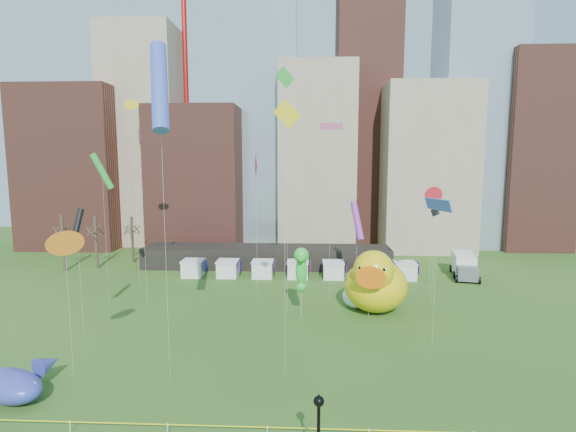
{
  "coord_description": "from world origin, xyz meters",
  "views": [
    {
      "loc": [
        2.3,
        -23.72,
        16.49
      ],
      "look_at": [
        0.73,
        11.14,
        12.0
      ],
      "focal_mm": 27.0,
      "sensor_mm": 36.0,
      "label": 1
    }
  ],
  "objects_px": {
    "small_duck": "(357,295)",
    "seahorse_green": "(301,266)",
    "lamppost": "(319,432)",
    "seahorse_purple": "(369,282)",
    "whale_inflatable": "(13,384)",
    "box_truck": "(464,265)",
    "big_duck": "(375,282)"
  },
  "relations": [
    {
      "from": "seahorse_green",
      "to": "box_truck",
      "type": "relative_size",
      "value": 0.94
    },
    {
      "from": "whale_inflatable",
      "to": "lamppost",
      "type": "height_order",
      "value": "lamppost"
    },
    {
      "from": "small_duck",
      "to": "seahorse_purple",
      "type": "relative_size",
      "value": 0.85
    },
    {
      "from": "lamppost",
      "to": "box_truck",
      "type": "bearing_deg",
      "value": 62.29
    },
    {
      "from": "seahorse_green",
      "to": "seahorse_purple",
      "type": "bearing_deg",
      "value": 1.74
    },
    {
      "from": "lamppost",
      "to": "seahorse_purple",
      "type": "bearing_deg",
      "value": 76.43
    },
    {
      "from": "seahorse_green",
      "to": "whale_inflatable",
      "type": "distance_m",
      "value": 26.37
    },
    {
      "from": "small_duck",
      "to": "seahorse_purple",
      "type": "bearing_deg",
      "value": -80.91
    },
    {
      "from": "small_duck",
      "to": "whale_inflatable",
      "type": "relative_size",
      "value": 0.65
    },
    {
      "from": "seahorse_purple",
      "to": "box_truck",
      "type": "relative_size",
      "value": 0.66
    },
    {
      "from": "lamppost",
      "to": "small_duck",
      "type": "bearing_deg",
      "value": 79.64
    },
    {
      "from": "seahorse_green",
      "to": "big_duck",
      "type": "bearing_deg",
      "value": 13.24
    },
    {
      "from": "seahorse_green",
      "to": "box_truck",
      "type": "height_order",
      "value": "seahorse_green"
    },
    {
      "from": "seahorse_green",
      "to": "seahorse_purple",
      "type": "height_order",
      "value": "seahorse_green"
    },
    {
      "from": "lamppost",
      "to": "box_truck",
      "type": "height_order",
      "value": "lamppost"
    },
    {
      "from": "lamppost",
      "to": "box_truck",
      "type": "relative_size",
      "value": 0.65
    },
    {
      "from": "big_duck",
      "to": "whale_inflatable",
      "type": "distance_m",
      "value": 33.62
    },
    {
      "from": "seahorse_green",
      "to": "seahorse_purple",
      "type": "relative_size",
      "value": 1.42
    },
    {
      "from": "small_duck",
      "to": "seahorse_green",
      "type": "height_order",
      "value": "seahorse_green"
    },
    {
      "from": "whale_inflatable",
      "to": "box_truck",
      "type": "distance_m",
      "value": 54.68
    },
    {
      "from": "big_duck",
      "to": "whale_inflatable",
      "type": "bearing_deg",
      "value": -130.5
    },
    {
      "from": "seahorse_purple",
      "to": "lamppost",
      "type": "distance_m",
      "value": 25.22
    },
    {
      "from": "big_duck",
      "to": "small_duck",
      "type": "height_order",
      "value": "big_duck"
    },
    {
      "from": "small_duck",
      "to": "seahorse_purple",
      "type": "xyz_separation_m",
      "value": [
        0.92,
        -2.83,
        2.32
      ]
    },
    {
      "from": "seahorse_green",
      "to": "lamppost",
      "type": "xyz_separation_m",
      "value": [
        1.22,
        -24.32,
        -2.37
      ]
    },
    {
      "from": "box_truck",
      "to": "big_duck",
      "type": "bearing_deg",
      "value": -123.41
    },
    {
      "from": "small_duck",
      "to": "lamppost",
      "type": "relative_size",
      "value": 0.87
    },
    {
      "from": "small_duck",
      "to": "whale_inflatable",
      "type": "xyz_separation_m",
      "value": [
        -25.99,
        -19.9,
        -0.38
      ]
    },
    {
      "from": "small_duck",
      "to": "box_truck",
      "type": "relative_size",
      "value": 0.56
    },
    {
      "from": "seahorse_purple",
      "to": "whale_inflatable",
      "type": "relative_size",
      "value": 0.76
    },
    {
      "from": "big_duck",
      "to": "lamppost",
      "type": "height_order",
      "value": "big_duck"
    },
    {
      "from": "small_duck",
      "to": "box_truck",
      "type": "bearing_deg",
      "value": 31.24
    }
  ]
}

